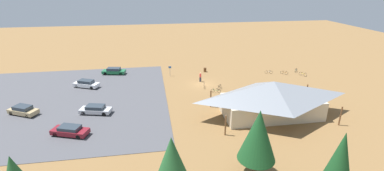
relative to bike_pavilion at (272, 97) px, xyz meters
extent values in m
plane|color=olive|center=(7.31, -14.29, -3.04)|extent=(160.00, 160.00, 0.00)
cube|color=#4C4C51|center=(34.19, -10.33, -3.01)|extent=(38.79, 33.84, 0.05)
cube|color=beige|center=(0.00, 0.00, -1.63)|extent=(13.92, 6.16, 2.81)
pyramid|color=gray|center=(0.00, 0.00, 1.05)|extent=(16.65, 8.89, 2.55)
cylinder|color=brown|center=(-8.12, -4.24, -1.63)|extent=(0.20, 0.20, 2.81)
cylinder|color=brown|center=(8.12, -4.24, -1.63)|extent=(0.20, 0.20, 2.81)
cylinder|color=brown|center=(-8.12, 4.24, -1.63)|extent=(0.20, 0.20, 2.81)
cylinder|color=brown|center=(8.12, 4.24, -1.63)|extent=(0.20, 0.20, 2.81)
cylinder|color=brown|center=(5.40, -21.77, -2.59)|extent=(0.60, 0.60, 0.90)
cylinder|color=#99999E|center=(13.19, -20.21, -1.94)|extent=(0.08, 0.08, 2.20)
cube|color=#1959B2|center=(13.19, -20.21, -1.14)|extent=(0.56, 0.04, 0.40)
cylinder|color=brown|center=(7.18, 12.07, -2.07)|extent=(0.46, 0.46, 1.93)
cone|color=#194C23|center=(7.18, 12.07, 1.58)|extent=(3.81, 3.81, 5.38)
cone|color=#235B2D|center=(15.82, 14.32, 1.74)|extent=(2.63, 2.63, 3.73)
cone|color=#194C23|center=(1.64, 16.59, 1.43)|extent=(2.59, 2.59, 5.24)
torus|color=black|center=(7.57, -12.05, -2.70)|extent=(0.19, 0.67, 0.68)
torus|color=black|center=(7.35, -13.02, -2.70)|extent=(0.19, 0.67, 0.68)
cylinder|color=#722D9E|center=(7.46, -12.53, -2.59)|extent=(0.24, 0.90, 0.04)
cylinder|color=#722D9E|center=(7.50, -12.36, -2.50)|extent=(0.04, 0.04, 0.40)
cube|color=black|center=(7.50, -12.36, -2.30)|extent=(0.12, 0.21, 0.05)
cylinder|color=#722D9E|center=(7.37, -12.92, -2.47)|extent=(0.04, 0.04, 0.46)
cylinder|color=black|center=(7.37, -12.92, -2.24)|extent=(0.48, 0.14, 0.03)
torus|color=black|center=(-14.56, -18.79, -2.67)|extent=(0.54, 0.57, 0.74)
torus|color=black|center=(-13.88, -18.07, -2.67)|extent=(0.54, 0.57, 0.74)
cylinder|color=#197A7F|center=(-14.22, -18.43, -2.54)|extent=(0.66, 0.69, 0.04)
cylinder|color=#197A7F|center=(-14.34, -18.56, -2.47)|extent=(0.04, 0.04, 0.39)
cube|color=black|center=(-14.34, -18.56, -2.27)|extent=(0.20, 0.20, 0.05)
cylinder|color=#197A7F|center=(-13.94, -18.14, -2.45)|extent=(0.04, 0.04, 0.43)
cylinder|color=black|center=(-13.94, -18.14, -2.23)|extent=(0.37, 0.35, 0.03)
torus|color=black|center=(4.30, -7.63, -2.72)|extent=(0.62, 0.24, 0.64)
torus|color=black|center=(5.28, -7.30, -2.72)|extent=(0.62, 0.24, 0.64)
cylinder|color=#B7B7BC|center=(4.79, -7.46, -2.61)|extent=(0.92, 0.34, 0.04)
cylinder|color=#B7B7BC|center=(4.61, -7.52, -2.52)|extent=(0.04, 0.04, 0.40)
cube|color=black|center=(4.61, -7.52, -2.32)|extent=(0.22, 0.14, 0.05)
cylinder|color=#B7B7BC|center=(5.18, -7.33, -2.52)|extent=(0.04, 0.04, 0.40)
cylinder|color=black|center=(5.18, -7.33, -2.32)|extent=(0.18, 0.47, 0.03)
torus|color=black|center=(-10.60, -17.74, -2.71)|extent=(0.54, 0.44, 0.66)
torus|color=black|center=(-11.34, -17.15, -2.71)|extent=(0.54, 0.44, 0.66)
cylinder|color=orange|center=(-10.97, -17.45, -2.60)|extent=(0.71, 0.57, 0.04)
cylinder|color=orange|center=(-10.84, -17.55, -2.52)|extent=(0.04, 0.04, 0.38)
cube|color=black|center=(-10.84, -17.55, -2.33)|extent=(0.21, 0.19, 0.05)
cylinder|color=orange|center=(-11.27, -17.21, -2.50)|extent=(0.04, 0.04, 0.42)
cylinder|color=black|center=(-11.27, -17.21, -2.29)|extent=(0.32, 0.40, 0.03)
torus|color=black|center=(5.37, -9.62, -2.72)|extent=(0.60, 0.32, 0.64)
torus|color=black|center=(6.35, -10.09, -2.72)|extent=(0.60, 0.32, 0.64)
cylinder|color=#1E7F38|center=(5.86, -9.86, -2.61)|extent=(0.91, 0.47, 0.04)
cylinder|color=#1E7F38|center=(5.69, -9.77, -2.51)|extent=(0.04, 0.04, 0.43)
cube|color=black|center=(5.69, -9.77, -2.29)|extent=(0.21, 0.16, 0.05)
cylinder|color=#1E7F38|center=(6.25, -10.04, -2.48)|extent=(0.04, 0.04, 0.48)
cylinder|color=black|center=(6.25, -10.04, -2.24)|extent=(0.24, 0.45, 0.03)
torus|color=black|center=(4.49, -11.86, -2.69)|extent=(0.44, 0.59, 0.70)
torus|color=black|center=(5.07, -11.07, -2.69)|extent=(0.44, 0.59, 0.70)
cylinder|color=black|center=(4.78, -11.46, -2.57)|extent=(0.56, 0.76, 0.04)
cylinder|color=black|center=(4.68, -11.61, -2.48)|extent=(0.04, 0.04, 0.42)
cube|color=black|center=(4.68, -11.61, -2.27)|extent=(0.18, 0.21, 0.05)
cylinder|color=black|center=(5.01, -11.15, -2.47)|extent=(0.04, 0.04, 0.45)
cylinder|color=black|center=(5.01, -11.15, -2.24)|extent=(0.41, 0.31, 0.03)
torus|color=black|center=(-8.37, -18.23, -2.72)|extent=(0.61, 0.27, 0.64)
torus|color=black|center=(-7.44, -18.59, -2.72)|extent=(0.61, 0.27, 0.64)
cylinder|color=silver|center=(-7.90, -18.41, -2.61)|extent=(0.86, 0.37, 0.04)
cylinder|color=silver|center=(-8.07, -18.35, -2.54)|extent=(0.04, 0.04, 0.36)
cube|color=black|center=(-8.07, -18.35, -2.36)|extent=(0.22, 0.15, 0.05)
cylinder|color=silver|center=(-7.54, -18.56, -2.53)|extent=(0.04, 0.04, 0.38)
cylinder|color=black|center=(-7.54, -18.56, -2.33)|extent=(0.21, 0.46, 0.03)
torus|color=black|center=(-14.09, -16.26, -2.67)|extent=(0.39, 0.66, 0.73)
torus|color=black|center=(-14.61, -15.33, -2.67)|extent=(0.39, 0.66, 0.73)
cylinder|color=yellow|center=(-14.35, -15.80, -2.55)|extent=(0.51, 0.88, 0.04)
cylinder|color=yellow|center=(-14.26, -15.97, -2.48)|extent=(0.04, 0.04, 0.39)
cube|color=black|center=(-14.26, -15.97, -2.28)|extent=(0.17, 0.21, 0.05)
cylinder|color=yellow|center=(-14.56, -15.42, -2.45)|extent=(0.04, 0.04, 0.45)
cylinder|color=black|center=(-14.56, -15.42, -2.22)|extent=(0.44, 0.26, 0.03)
cube|color=#BCBCC1|center=(25.63, -4.66, -2.48)|extent=(4.86, 2.78, 0.58)
cube|color=#2D3842|center=(25.63, -4.66, -1.94)|extent=(2.86, 2.09, 0.52)
cylinder|color=black|center=(27.32, -4.31, -2.67)|extent=(0.67, 0.37, 0.64)
cylinder|color=black|center=(26.96, -5.77, -2.67)|extent=(0.67, 0.37, 0.64)
cylinder|color=black|center=(24.30, -3.56, -2.67)|extent=(0.67, 0.37, 0.64)
cylinder|color=black|center=(23.93, -5.02, -2.67)|extent=(0.67, 0.37, 0.64)
cube|color=#1E6B3D|center=(24.91, -23.17, -2.47)|extent=(5.03, 2.63, 0.60)
cube|color=#2D3842|center=(24.91, -23.17, -1.89)|extent=(2.92, 2.02, 0.56)
cylinder|color=black|center=(26.65, -22.73, -2.67)|extent=(0.67, 0.34, 0.64)
cylinder|color=black|center=(26.36, -24.23, -2.67)|extent=(0.67, 0.34, 0.64)
cylinder|color=black|center=(23.46, -22.11, -2.67)|extent=(0.67, 0.34, 0.64)
cylinder|color=black|center=(23.17, -23.61, -2.67)|extent=(0.67, 0.34, 0.64)
cube|color=tan|center=(36.19, -6.02, -2.46)|extent=(4.71, 3.50, 0.62)
cube|color=#2D3842|center=(36.19, -6.02, -1.87)|extent=(2.88, 2.46, 0.55)
cylinder|color=black|center=(37.87, -6.00, -2.67)|extent=(0.67, 0.48, 0.64)
cylinder|color=black|center=(37.20, -7.36, -2.67)|extent=(0.67, 0.48, 0.64)
cylinder|color=black|center=(35.18, -4.68, -2.67)|extent=(0.67, 0.48, 0.64)
cylinder|color=black|center=(34.52, -6.04, -2.67)|extent=(0.67, 0.48, 0.64)
cube|color=white|center=(29.15, -16.05, -2.44)|extent=(5.00, 3.50, 0.65)
cube|color=#2D3842|center=(29.15, -16.05, -1.84)|extent=(3.03, 2.46, 0.56)
cylinder|color=black|center=(30.92, -16.02, -2.67)|extent=(0.67, 0.46, 0.64)
cylinder|color=black|center=(30.31, -17.39, -2.67)|extent=(0.67, 0.46, 0.64)
cylinder|color=black|center=(28.00, -14.71, -2.67)|extent=(0.67, 0.46, 0.64)
cylinder|color=black|center=(27.38, -16.08, -2.67)|extent=(0.67, 0.46, 0.64)
cube|color=maroon|center=(27.83, 1.18, -2.46)|extent=(5.00, 3.21, 0.61)
cube|color=#2D3842|center=(27.83, 1.18, -1.93)|extent=(2.99, 2.32, 0.45)
cylinder|color=black|center=(29.58, 1.37, -2.67)|extent=(0.68, 0.42, 0.64)
cylinder|color=black|center=(29.08, -0.07, -2.67)|extent=(0.68, 0.42, 0.64)
cylinder|color=black|center=(26.58, 2.43, -2.67)|extent=(0.68, 0.42, 0.64)
cylinder|color=black|center=(26.07, 0.99, -2.67)|extent=(0.68, 0.42, 0.64)
cube|color=#2D3347|center=(7.56, -15.80, -2.57)|extent=(0.40, 0.37, 0.94)
cylinder|color=red|center=(7.56, -15.80, -1.75)|extent=(0.36, 0.36, 0.69)
sphere|color=tan|center=(7.56, -15.80, -1.29)|extent=(0.24, 0.24, 0.24)
camera|label=1|loc=(17.15, 33.53, 15.58)|focal=25.31mm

